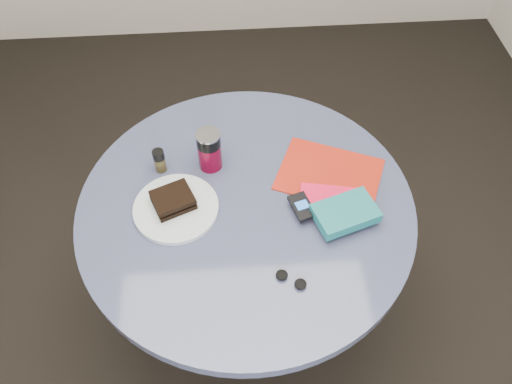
{
  "coord_description": "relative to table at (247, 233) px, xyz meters",
  "views": [
    {
      "loc": [
        -0.04,
        -0.89,
        1.93
      ],
      "look_at": [
        0.03,
        0.0,
        0.8
      ],
      "focal_mm": 35.0,
      "sensor_mm": 36.0,
      "label": 1
    }
  ],
  "objects": [
    {
      "name": "novel",
      "position": [
        0.28,
        -0.08,
        0.2
      ],
      "size": [
        0.2,
        0.16,
        0.03
      ],
      "primitive_type": "cube",
      "rotation": [
        0.0,
        0.0,
        0.32
      ],
      "color": "#155E64",
      "rests_on": "red_book"
    },
    {
      "name": "sandwich",
      "position": [
        -0.21,
        -0.0,
        0.2
      ],
      "size": [
        0.14,
        0.13,
        0.04
      ],
      "color": "black",
      "rests_on": "plate"
    },
    {
      "name": "plate",
      "position": [
        -0.21,
        -0.01,
        0.17
      ],
      "size": [
        0.25,
        0.25,
        0.02
      ],
      "primitive_type": "cylinder",
      "rotation": [
        0.0,
        0.0,
        0.01
      ],
      "color": "silver",
      "rests_on": "table"
    },
    {
      "name": "mp3_player",
      "position": [
        0.16,
        -0.05,
        0.19
      ],
      "size": [
        0.08,
        0.1,
        0.02
      ],
      "color": "black",
      "rests_on": "red_book"
    },
    {
      "name": "red_book",
      "position": [
        0.24,
        -0.02,
        0.18
      ],
      "size": [
        0.19,
        0.15,
        0.01
      ],
      "primitive_type": "cube",
      "rotation": [
        0.0,
        0.0,
        -0.19
      ],
      "color": "red",
      "rests_on": "magazine"
    },
    {
      "name": "pepper_grinder",
      "position": [
        -0.26,
        0.15,
        0.21
      ],
      "size": [
        0.05,
        0.05,
        0.08
      ],
      "color": "#40381B",
      "rests_on": "table"
    },
    {
      "name": "table",
      "position": [
        0.0,
        0.0,
        0.0
      ],
      "size": [
        1.0,
        1.0,
        0.75
      ],
      "color": "black",
      "rests_on": "ground"
    },
    {
      "name": "magazine",
      "position": [
        0.26,
        0.09,
        0.17
      ],
      "size": [
        0.37,
        0.33,
        0.01
      ],
      "primitive_type": "cube",
      "rotation": [
        0.0,
        0.0,
        -0.41
      ],
      "color": "#9D1C0E",
      "rests_on": "table"
    },
    {
      "name": "headphones",
      "position": [
        0.1,
        -0.27,
        0.17
      ],
      "size": [
        0.09,
        0.08,
        0.02
      ],
      "color": "black",
      "rests_on": "table"
    },
    {
      "name": "soda_can",
      "position": [
        -0.1,
        0.16,
        0.23
      ],
      "size": [
        0.08,
        0.08,
        0.14
      ],
      "color": "maroon",
      "rests_on": "table"
    },
    {
      "name": "ground",
      "position": [
        0.0,
        0.0,
        -0.59
      ],
      "size": [
        4.0,
        4.0,
        0.0
      ],
      "primitive_type": "plane",
      "color": "black",
      "rests_on": "ground"
    }
  ]
}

